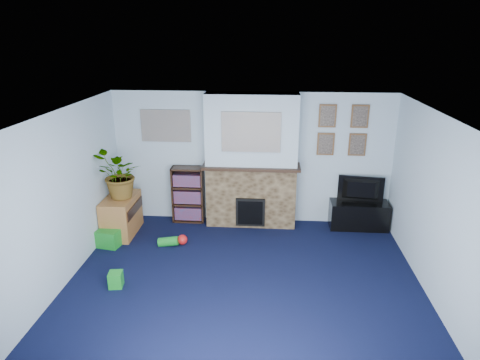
# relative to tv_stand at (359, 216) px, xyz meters

# --- Properties ---
(floor) EXTENTS (5.00, 4.50, 0.01)m
(floor) POSITION_rel_tv_stand_xyz_m (-1.95, -2.03, -0.23)
(floor) COLOR black
(floor) RESTS_ON ground
(ceiling) EXTENTS (5.00, 4.50, 0.01)m
(ceiling) POSITION_rel_tv_stand_xyz_m (-1.95, -2.03, 2.17)
(ceiling) COLOR white
(ceiling) RESTS_ON wall_back
(wall_back) EXTENTS (5.00, 0.04, 2.40)m
(wall_back) POSITION_rel_tv_stand_xyz_m (-1.95, 0.22, 0.97)
(wall_back) COLOR silver
(wall_back) RESTS_ON ground
(wall_front) EXTENTS (5.00, 0.04, 2.40)m
(wall_front) POSITION_rel_tv_stand_xyz_m (-1.95, -4.28, 0.97)
(wall_front) COLOR silver
(wall_front) RESTS_ON ground
(wall_left) EXTENTS (0.04, 4.50, 2.40)m
(wall_left) POSITION_rel_tv_stand_xyz_m (-4.45, -2.03, 0.97)
(wall_left) COLOR silver
(wall_left) RESTS_ON ground
(wall_right) EXTENTS (0.04, 4.50, 2.40)m
(wall_right) POSITION_rel_tv_stand_xyz_m (0.55, -2.03, 0.97)
(wall_right) COLOR silver
(wall_right) RESTS_ON ground
(chimney_breast) EXTENTS (1.72, 0.50, 2.40)m
(chimney_breast) POSITION_rel_tv_stand_xyz_m (-1.95, 0.02, 0.96)
(chimney_breast) COLOR brown
(chimney_breast) RESTS_ON ground
(collage_main) EXTENTS (1.00, 0.03, 0.68)m
(collage_main) POSITION_rel_tv_stand_xyz_m (-1.95, -0.19, 1.55)
(collage_main) COLOR gray
(collage_main) RESTS_ON chimney_breast
(collage_left) EXTENTS (0.90, 0.03, 0.58)m
(collage_left) POSITION_rel_tv_stand_xyz_m (-3.50, 0.21, 1.55)
(collage_left) COLOR gray
(collage_left) RESTS_ON wall_back
(portrait_tl) EXTENTS (0.30, 0.03, 0.40)m
(portrait_tl) POSITION_rel_tv_stand_xyz_m (-0.65, 0.20, 1.77)
(portrait_tl) COLOR brown
(portrait_tl) RESTS_ON wall_back
(portrait_tr) EXTENTS (0.30, 0.03, 0.40)m
(portrait_tr) POSITION_rel_tv_stand_xyz_m (-0.10, 0.20, 1.77)
(portrait_tr) COLOR brown
(portrait_tr) RESTS_ON wall_back
(portrait_bl) EXTENTS (0.30, 0.03, 0.40)m
(portrait_bl) POSITION_rel_tv_stand_xyz_m (-0.65, 0.20, 1.27)
(portrait_bl) COLOR brown
(portrait_bl) RESTS_ON wall_back
(portrait_br) EXTENTS (0.30, 0.03, 0.40)m
(portrait_br) POSITION_rel_tv_stand_xyz_m (-0.10, 0.20, 1.27)
(portrait_br) COLOR brown
(portrait_br) RESTS_ON wall_back
(tv_stand) EXTENTS (1.03, 0.43, 0.49)m
(tv_stand) POSITION_rel_tv_stand_xyz_m (0.00, 0.00, 0.00)
(tv_stand) COLOR black
(tv_stand) RESTS_ON ground
(television) EXTENTS (0.81, 0.22, 0.46)m
(television) POSITION_rel_tv_stand_xyz_m (-0.00, 0.02, 0.49)
(television) COLOR black
(television) RESTS_ON tv_stand
(bookshelf) EXTENTS (0.58, 0.28, 1.05)m
(bookshelf) POSITION_rel_tv_stand_xyz_m (-3.12, 0.08, 0.28)
(bookshelf) COLOR black
(bookshelf) RESTS_ON ground
(sideboard) EXTENTS (0.49, 0.87, 0.68)m
(sideboard) POSITION_rel_tv_stand_xyz_m (-4.19, -0.54, 0.12)
(sideboard) COLOR #9E6532
(sideboard) RESTS_ON ground
(potted_plant) EXTENTS (0.78, 0.86, 0.84)m
(potted_plant) POSITION_rel_tv_stand_xyz_m (-4.14, -0.59, 0.87)
(potted_plant) COLOR #26661E
(potted_plant) RESTS_ON sideboard
(mantel_clock) EXTENTS (0.10, 0.06, 0.14)m
(mantel_clock) POSITION_rel_tv_stand_xyz_m (-1.93, -0.03, 1.00)
(mantel_clock) COLOR gold
(mantel_clock) RESTS_ON chimney_breast
(mantel_candle) EXTENTS (0.05, 0.05, 0.15)m
(mantel_candle) POSITION_rel_tv_stand_xyz_m (-1.69, -0.03, 1.01)
(mantel_candle) COLOR #B2BFC6
(mantel_candle) RESTS_ON chimney_breast
(mantel_teddy) EXTENTS (0.14, 0.14, 0.14)m
(mantel_teddy) POSITION_rel_tv_stand_xyz_m (-2.48, -0.03, 0.99)
(mantel_teddy) COLOR gray
(mantel_teddy) RESTS_ON chimney_breast
(mantel_can) EXTENTS (0.06, 0.06, 0.11)m
(mantel_can) POSITION_rel_tv_stand_xyz_m (-1.25, -0.03, 0.99)
(mantel_can) COLOR #198C26
(mantel_can) RESTS_ON chimney_breast
(green_crate) EXTENTS (0.41, 0.35, 0.29)m
(green_crate) POSITION_rel_tv_stand_xyz_m (-4.25, -1.03, -0.08)
(green_crate) COLOR #198C26
(green_crate) RESTS_ON ground
(toy_ball) EXTENTS (0.17, 0.17, 0.17)m
(toy_ball) POSITION_rel_tv_stand_xyz_m (-3.05, -0.89, -0.14)
(toy_ball) COLOR red
(toy_ball) RESTS_ON ground
(toy_block) EXTENTS (0.20, 0.20, 0.22)m
(toy_block) POSITION_rel_tv_stand_xyz_m (-3.72, -2.20, -0.12)
(toy_block) COLOR #198C26
(toy_block) RESTS_ON ground
(toy_tube) EXTENTS (0.35, 0.15, 0.20)m
(toy_tube) POSITION_rel_tv_stand_xyz_m (-3.27, -0.95, -0.15)
(toy_tube) COLOR #198C26
(toy_tube) RESTS_ON ground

